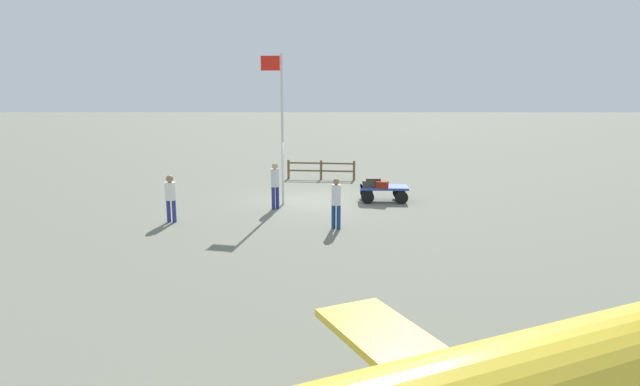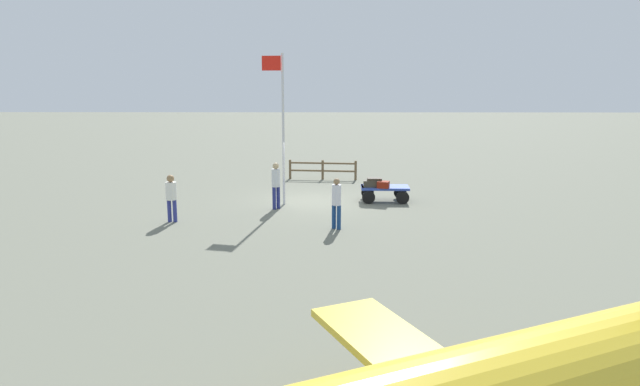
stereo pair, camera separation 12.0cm
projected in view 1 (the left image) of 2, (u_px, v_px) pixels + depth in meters
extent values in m
plane|color=slate|center=(314.00, 201.00, 23.56)|extent=(120.00, 120.00, 0.00)
cube|color=#314BAE|center=(384.00, 187.00, 23.44)|extent=(1.98, 1.02, 0.10)
cube|color=#314BAE|center=(361.00, 187.00, 23.47)|extent=(0.11, 0.92, 0.10)
cylinder|color=black|center=(368.00, 197.00, 23.03)|extent=(0.53, 0.14, 0.53)
cylinder|color=black|center=(366.00, 192.00, 24.02)|extent=(0.53, 0.14, 0.53)
cylinder|color=black|center=(402.00, 197.00, 22.99)|extent=(0.53, 0.14, 0.53)
cylinder|color=black|center=(399.00, 193.00, 23.98)|extent=(0.53, 0.14, 0.53)
cube|color=maroon|center=(382.00, 185.00, 23.07)|extent=(0.54, 0.50, 0.27)
cube|color=#373228|center=(370.00, 184.00, 23.24)|extent=(0.63, 0.37, 0.27)
cube|color=#382F25|center=(373.00, 182.00, 23.27)|extent=(0.60, 0.35, 0.36)
cylinder|color=navy|center=(339.00, 217.00, 19.13)|extent=(0.14, 0.14, 0.82)
cylinder|color=navy|center=(334.00, 217.00, 19.24)|extent=(0.14, 0.14, 0.82)
cylinder|color=silver|center=(336.00, 195.00, 19.03)|extent=(0.43, 0.43, 0.69)
sphere|color=#8B6D4B|center=(336.00, 182.00, 18.94)|extent=(0.21, 0.21, 0.21)
cylinder|color=navy|center=(277.00, 197.00, 22.15)|extent=(0.14, 0.14, 0.88)
cylinder|color=navy|center=(273.00, 198.00, 22.01)|extent=(0.14, 0.14, 0.88)
cylinder|color=silver|center=(275.00, 178.00, 21.93)|extent=(0.47, 0.47, 0.69)
sphere|color=tan|center=(275.00, 166.00, 21.83)|extent=(0.24, 0.24, 0.24)
cylinder|color=navy|center=(174.00, 211.00, 20.07)|extent=(0.14, 0.14, 0.80)
cylinder|color=navy|center=(169.00, 211.00, 20.09)|extent=(0.14, 0.14, 0.80)
cylinder|color=silver|center=(170.00, 191.00, 19.94)|extent=(0.41, 0.41, 0.62)
sphere|color=#92704A|center=(170.00, 179.00, 19.85)|extent=(0.26, 0.26, 0.26)
cylinder|color=silver|center=(282.00, 131.00, 22.37)|extent=(0.10, 0.10, 5.92)
cube|color=red|center=(270.00, 63.00, 21.85)|extent=(0.74, 0.20, 0.56)
cylinder|color=brown|center=(354.00, 170.00, 28.29)|extent=(0.12, 0.12, 0.96)
cylinder|color=brown|center=(321.00, 170.00, 28.46)|extent=(0.12, 0.12, 0.96)
cylinder|color=brown|center=(289.00, 169.00, 28.63)|extent=(0.12, 0.12, 0.96)
cube|color=brown|center=(321.00, 163.00, 28.39)|extent=(3.28, 0.42, 0.08)
cube|color=brown|center=(321.00, 171.00, 28.47)|extent=(3.28, 0.42, 0.08)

